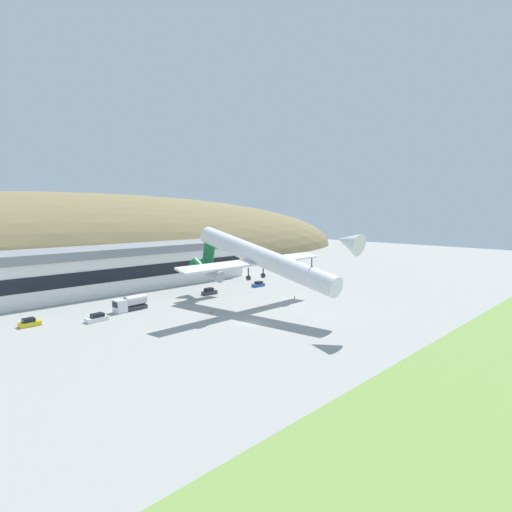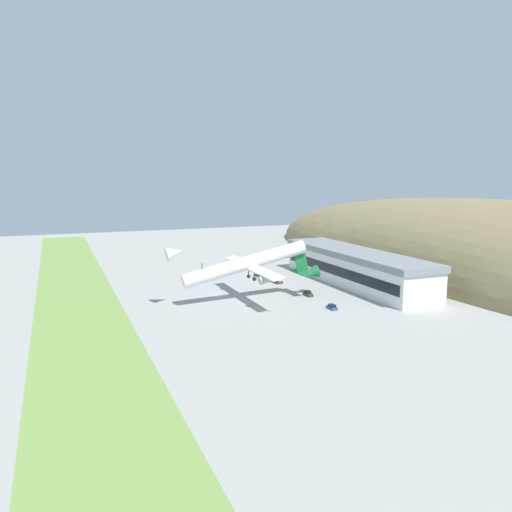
% 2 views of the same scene
% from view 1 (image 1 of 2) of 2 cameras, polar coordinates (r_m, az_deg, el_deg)
% --- Properties ---
extents(ground_plane, '(400.89, 400.89, 0.00)m').
position_cam_1_polar(ground_plane, '(78.15, -0.94, -9.55)').
color(ground_plane, '#9E9E99').
extents(grass_strip_foreground, '(360.80, 23.57, 0.08)m').
position_cam_1_polar(grass_strip_foreground, '(57.73, 30.23, -16.34)').
color(grass_strip_foreground, '#759947').
rests_on(grass_strip_foreground, ground_plane).
extents(hill_backdrop, '(324.14, 88.29, 57.58)m').
position_cam_1_polar(hill_backdrop, '(175.17, -24.27, -1.18)').
color(hill_backdrop, olive).
rests_on(hill_backdrop, ground_plane).
extents(terminal_building, '(73.47, 16.69, 11.89)m').
position_cam_1_polar(terminal_building, '(117.94, -17.58, -1.06)').
color(terminal_building, white).
rests_on(terminal_building, ground_plane).
extents(cargo_airplane, '(39.98, 49.09, 14.24)m').
position_cam_1_polar(cargo_airplane, '(87.36, 0.40, -0.34)').
color(cargo_airplane, white).
extents(service_car_0, '(3.79, 1.76, 1.49)m').
position_cam_1_polar(service_car_0, '(114.52, 0.34, -4.07)').
color(service_car_0, '#264C99').
rests_on(service_car_0, ground_plane).
extents(service_car_1, '(4.03, 1.79, 1.69)m').
position_cam_1_polar(service_car_1, '(104.47, -6.69, -5.10)').
color(service_car_1, '#333338').
rests_on(service_car_1, ground_plane).
extents(service_car_2, '(4.33, 2.19, 1.52)m').
position_cam_1_polar(service_car_2, '(85.22, -21.80, -8.23)').
color(service_car_2, silver).
rests_on(service_car_2, ground_plane).
extents(service_car_3, '(3.70, 2.02, 1.57)m').
position_cam_1_polar(service_car_3, '(87.07, -29.63, -8.30)').
color(service_car_3, gold).
rests_on(service_car_3, ground_plane).
extents(fuel_truck, '(7.35, 2.77, 3.25)m').
position_cam_1_polar(fuel_truck, '(91.60, -17.49, -6.46)').
color(fuel_truck, silver).
rests_on(fuel_truck, ground_plane).
extents(traffic_cone_0, '(0.52, 0.52, 0.58)m').
position_cam_1_polar(traffic_cone_0, '(86.18, -6.45, -7.87)').
color(traffic_cone_0, orange).
rests_on(traffic_cone_0, ground_plane).
extents(traffic_cone_1, '(0.52, 0.52, 0.58)m').
position_cam_1_polar(traffic_cone_1, '(100.04, 5.54, -5.85)').
color(traffic_cone_1, orange).
rests_on(traffic_cone_1, ground_plane).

